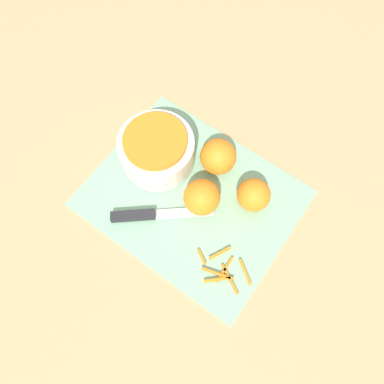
# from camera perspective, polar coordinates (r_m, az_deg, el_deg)

# --- Properties ---
(ground_plane) EXTENTS (4.00, 4.00, 0.00)m
(ground_plane) POSITION_cam_1_polar(r_m,az_deg,el_deg) (0.80, 0.00, -0.97)
(ground_plane) COLOR tan
(cutting_board) EXTENTS (0.42, 0.34, 0.01)m
(cutting_board) POSITION_cam_1_polar(r_m,az_deg,el_deg) (0.80, 0.00, -0.89)
(cutting_board) COLOR #84B793
(cutting_board) RESTS_ON ground_plane
(bowl_speckled) EXTENTS (0.16, 0.16, 0.09)m
(bowl_speckled) POSITION_cam_1_polar(r_m,az_deg,el_deg) (0.80, -5.40, 6.44)
(bowl_speckled) COLOR silver
(bowl_speckled) RESTS_ON cutting_board
(knife) EXTENTS (0.18, 0.15, 0.02)m
(knife) POSITION_cam_1_polar(r_m,az_deg,el_deg) (0.78, -7.27, -3.49)
(knife) COLOR #232328
(knife) RESTS_ON cutting_board
(orange_left) EXTENTS (0.07, 0.07, 0.07)m
(orange_left) POSITION_cam_1_polar(r_m,az_deg,el_deg) (0.77, 9.37, -0.45)
(orange_left) COLOR orange
(orange_left) RESTS_ON cutting_board
(orange_right) EXTENTS (0.08, 0.08, 0.08)m
(orange_right) POSITION_cam_1_polar(r_m,az_deg,el_deg) (0.75, 1.43, -0.88)
(orange_right) COLOR orange
(orange_right) RESTS_ON cutting_board
(orange_back) EXTENTS (0.08, 0.08, 0.08)m
(orange_back) POSITION_cam_1_polar(r_m,az_deg,el_deg) (0.79, 3.91, 5.47)
(orange_back) COLOR orange
(orange_back) RESTS_ON cutting_board
(peel_pile) EXTENTS (0.13, 0.09, 0.01)m
(peel_pile) POSITION_cam_1_polar(r_m,az_deg,el_deg) (0.75, 4.82, -11.80)
(peel_pile) COLOR orange
(peel_pile) RESTS_ON cutting_board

